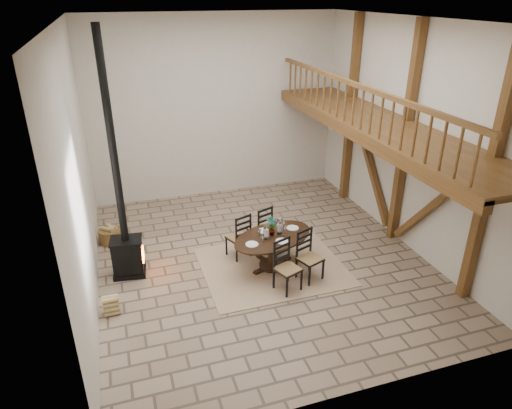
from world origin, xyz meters
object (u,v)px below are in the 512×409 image
object	(u,v)px
dining_table	(273,249)
log_stack	(111,305)
wood_stove	(124,227)
log_basket	(110,235)

from	to	relation	value
dining_table	log_stack	bearing A→B (deg)	169.14
wood_stove	log_stack	distance (m)	1.62
dining_table	wood_stove	size ratio (longest dim) A/B	0.46
dining_table	log_stack	world-z (taller)	dining_table
log_basket	log_stack	bearing A→B (deg)	-91.26
dining_table	wood_stove	bearing A→B (deg)	146.50
dining_table	wood_stove	world-z (taller)	wood_stove
dining_table	log_stack	distance (m)	3.44
wood_stove	log_basket	size ratio (longest dim) A/B	9.66
dining_table	log_stack	xyz separation A→B (m)	(-3.38, -0.59, -0.24)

